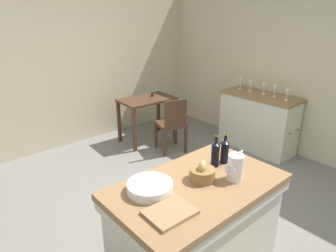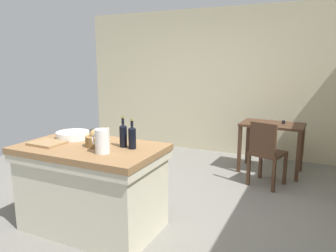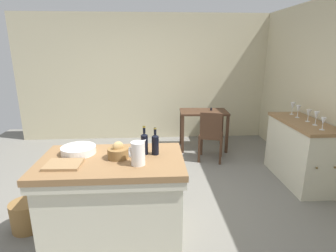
{
  "view_description": "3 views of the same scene",
  "coord_description": "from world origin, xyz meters",
  "px_view_note": "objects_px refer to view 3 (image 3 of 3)",
  "views": [
    {
      "loc": [
        -1.8,
        -2.08,
        2.14
      ],
      "look_at": [
        0.25,
        0.28,
        0.93
      ],
      "focal_mm": 32.01,
      "sensor_mm": 36.0,
      "label": 1
    },
    {
      "loc": [
        1.68,
        -3.08,
        1.67
      ],
      "look_at": [
        0.14,
        0.19,
        0.93
      ],
      "focal_mm": 33.96,
      "sensor_mm": 36.0,
      "label": 2
    },
    {
      "loc": [
        0.12,
        -3.16,
        1.89
      ],
      "look_at": [
        0.33,
        0.29,
        0.9
      ],
      "focal_mm": 28.72,
      "sensor_mm": 36.0,
      "label": 3
    }
  ],
  "objects_px": {
    "cutting_board": "(64,164)",
    "island_table": "(114,195)",
    "writing_desk": "(204,117)",
    "wine_glass_right": "(298,109)",
    "wine_glass_far_right": "(293,106)",
    "wicker_hamper": "(26,216)",
    "side_cabinet": "(300,151)",
    "wooden_chair": "(211,134)",
    "bread_basket": "(118,152)",
    "wine_bottle_dark": "(155,144)",
    "pitcher": "(138,153)",
    "wine_glass_middle": "(309,113)",
    "wine_bottle_amber": "(144,143)",
    "wine_glass_left": "(316,116)",
    "wash_bowl": "(79,150)",
    "wine_glass_far_left": "(323,121)"
  },
  "relations": [
    {
      "from": "wine_glass_far_left",
      "to": "wine_glass_middle",
      "type": "bearing_deg",
      "value": 83.39
    },
    {
      "from": "wine_bottle_dark",
      "to": "wine_glass_middle",
      "type": "xyz_separation_m",
      "value": [
        2.16,
        0.97,
        0.05
      ]
    },
    {
      "from": "cutting_board",
      "to": "wine_glass_right",
      "type": "distance_m",
      "value": 3.31
    },
    {
      "from": "island_table",
      "to": "wine_bottle_amber",
      "type": "relative_size",
      "value": 4.77
    },
    {
      "from": "wine_bottle_amber",
      "to": "wicker_hamper",
      "type": "xyz_separation_m",
      "value": [
        -1.29,
        0.05,
        -0.82
      ]
    },
    {
      "from": "bread_basket",
      "to": "cutting_board",
      "type": "xyz_separation_m",
      "value": [
        -0.48,
        -0.15,
        -0.05
      ]
    },
    {
      "from": "wicker_hamper",
      "to": "pitcher",
      "type": "bearing_deg",
      "value": -13.7
    },
    {
      "from": "wooden_chair",
      "to": "wine_bottle_amber",
      "type": "height_order",
      "value": "wine_bottle_amber"
    },
    {
      "from": "island_table",
      "to": "wine_bottle_amber",
      "type": "bearing_deg",
      "value": 17.65
    },
    {
      "from": "cutting_board",
      "to": "island_table",
      "type": "bearing_deg",
      "value": 18.43
    },
    {
      "from": "bread_basket",
      "to": "wine_bottle_amber",
      "type": "relative_size",
      "value": 0.7
    },
    {
      "from": "pitcher",
      "to": "wine_bottle_amber",
      "type": "bearing_deg",
      "value": 77.86
    },
    {
      "from": "wine_bottle_amber",
      "to": "pitcher",
      "type": "bearing_deg",
      "value": -102.14
    },
    {
      "from": "wine_glass_middle",
      "to": "wine_glass_right",
      "type": "distance_m",
      "value": 0.23
    },
    {
      "from": "wine_glass_middle",
      "to": "bread_basket",
      "type": "bearing_deg",
      "value": -157.48
    },
    {
      "from": "wine_bottle_amber",
      "to": "wine_glass_middle",
      "type": "height_order",
      "value": "wine_bottle_amber"
    },
    {
      "from": "island_table",
      "to": "side_cabinet",
      "type": "relative_size",
      "value": 1.15
    },
    {
      "from": "pitcher",
      "to": "wash_bowl",
      "type": "xyz_separation_m",
      "value": [
        -0.62,
        0.31,
        -0.08
      ]
    },
    {
      "from": "writing_desk",
      "to": "wine_bottle_amber",
      "type": "xyz_separation_m",
      "value": [
        -1.07,
        -2.4,
        0.35
      ]
    },
    {
      "from": "island_table",
      "to": "cutting_board",
      "type": "relative_size",
      "value": 4.4
    },
    {
      "from": "wine_glass_left",
      "to": "island_table",
      "type": "bearing_deg",
      "value": -161.34
    },
    {
      "from": "wooden_chair",
      "to": "island_table",
      "type": "bearing_deg",
      "value": -126.92
    },
    {
      "from": "island_table",
      "to": "wicker_hamper",
      "type": "bearing_deg",
      "value": 171.34
    },
    {
      "from": "wooden_chair",
      "to": "wine_glass_far_right",
      "type": "bearing_deg",
      "value": -17.75
    },
    {
      "from": "writing_desk",
      "to": "island_table",
      "type": "bearing_deg",
      "value": -119.14
    },
    {
      "from": "wooden_chair",
      "to": "wine_glass_right",
      "type": "height_order",
      "value": "wine_glass_right"
    },
    {
      "from": "cutting_board",
      "to": "wine_glass_middle",
      "type": "xyz_separation_m",
      "value": [
        3.01,
        1.2,
        0.15
      ]
    },
    {
      "from": "writing_desk",
      "to": "wine_glass_right",
      "type": "bearing_deg",
      "value": -45.93
    },
    {
      "from": "wine_bottle_amber",
      "to": "wine_glass_far_left",
      "type": "relative_size",
      "value": 1.83
    },
    {
      "from": "writing_desk",
      "to": "wine_glass_far_right",
      "type": "height_order",
      "value": "wine_glass_far_right"
    },
    {
      "from": "wine_glass_middle",
      "to": "wine_glass_right",
      "type": "bearing_deg",
      "value": 96.09
    },
    {
      "from": "bread_basket",
      "to": "writing_desk",
      "type": "bearing_deg",
      "value": 61.87
    },
    {
      "from": "wicker_hamper",
      "to": "side_cabinet",
      "type": "bearing_deg",
      "value": 14.71
    },
    {
      "from": "wine_glass_far_right",
      "to": "wine_glass_middle",
      "type": "bearing_deg",
      "value": -89.65
    },
    {
      "from": "side_cabinet",
      "to": "pitcher",
      "type": "relative_size",
      "value": 4.7
    },
    {
      "from": "wine_glass_right",
      "to": "wine_glass_far_right",
      "type": "bearing_deg",
      "value": 83.89
    },
    {
      "from": "side_cabinet",
      "to": "writing_desk",
      "type": "distance_m",
      "value": 1.84
    },
    {
      "from": "wine_bottle_amber",
      "to": "wine_glass_left",
      "type": "bearing_deg",
      "value": 18.81
    },
    {
      "from": "wooden_chair",
      "to": "pitcher",
      "type": "xyz_separation_m",
      "value": [
        -1.14,
        -2.03,
        0.49
      ]
    },
    {
      "from": "writing_desk",
      "to": "wine_glass_far_right",
      "type": "relative_size",
      "value": 4.91
    },
    {
      "from": "writing_desk",
      "to": "wine_glass_right",
      "type": "height_order",
      "value": "wine_glass_right"
    },
    {
      "from": "wooden_chair",
      "to": "wine_bottle_dark",
      "type": "height_order",
      "value": "wine_bottle_dark"
    },
    {
      "from": "wash_bowl",
      "to": "side_cabinet",
      "type": "bearing_deg",
      "value": 17.47
    },
    {
      "from": "pitcher",
      "to": "wine_glass_middle",
      "type": "xyz_separation_m",
      "value": [
        2.32,
        1.22,
        0.05
      ]
    },
    {
      "from": "writing_desk",
      "to": "bread_basket",
      "type": "distance_m",
      "value": 2.83
    },
    {
      "from": "wine_bottle_amber",
      "to": "wine_glass_far_left",
      "type": "distance_m",
      "value": 2.29
    },
    {
      "from": "bread_basket",
      "to": "island_table",
      "type": "bearing_deg",
      "value": -166.75
    },
    {
      "from": "bread_basket",
      "to": "wine_glass_left",
      "type": "height_order",
      "value": "wine_glass_left"
    },
    {
      "from": "writing_desk",
      "to": "wine_bottle_dark",
      "type": "xyz_separation_m",
      "value": [
        -0.97,
        -2.42,
        0.34
      ]
    },
    {
      "from": "wine_glass_far_left",
      "to": "wine_glass_far_right",
      "type": "xyz_separation_m",
      "value": [
        0.04,
        0.85,
        0.02
      ]
    }
  ]
}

